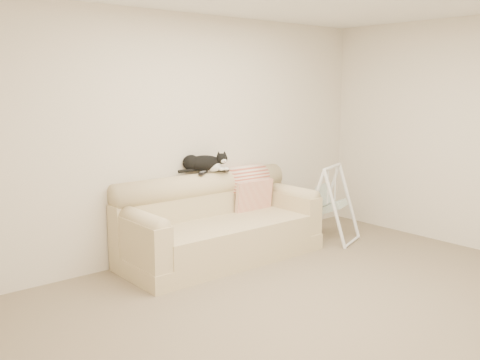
# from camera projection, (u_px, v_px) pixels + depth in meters

# --- Properties ---
(ground_plane) EXTENTS (5.00, 5.00, 0.00)m
(ground_plane) POSITION_uv_depth(u_px,v_px,m) (327.00, 304.00, 4.57)
(ground_plane) COLOR #6D5D4A
(ground_plane) RESTS_ON ground
(room_shell) EXTENTS (5.04, 4.04, 2.60)m
(room_shell) POSITION_uv_depth(u_px,v_px,m) (333.00, 125.00, 4.30)
(room_shell) COLOR beige
(room_shell) RESTS_ON ground
(sofa) EXTENTS (2.20, 0.93, 0.90)m
(sofa) POSITION_uv_depth(u_px,v_px,m) (217.00, 226.00, 5.76)
(sofa) COLOR #BDAF8F
(sofa) RESTS_ON ground
(remote_a) EXTENTS (0.18, 0.15, 0.03)m
(remote_a) POSITION_uv_depth(u_px,v_px,m) (203.00, 173.00, 5.81)
(remote_a) COLOR black
(remote_a) RESTS_ON sofa
(remote_b) EXTENTS (0.16, 0.15, 0.02)m
(remote_b) POSITION_uv_depth(u_px,v_px,m) (222.00, 170.00, 5.97)
(remote_b) COLOR black
(remote_b) RESTS_ON sofa
(tuxedo_cat) EXTENTS (0.57, 0.38, 0.23)m
(tuxedo_cat) POSITION_uv_depth(u_px,v_px,m) (204.00, 163.00, 5.86)
(tuxedo_cat) COLOR black
(tuxedo_cat) RESTS_ON sofa
(throw_blanket) EXTENTS (0.51, 0.38, 0.58)m
(throw_blanket) POSITION_uv_depth(u_px,v_px,m) (246.00, 182.00, 6.24)
(throw_blanket) COLOR #BD4E38
(throw_blanket) RESTS_ON sofa
(baby_swing) EXTENTS (0.73, 0.75, 0.92)m
(baby_swing) POSITION_uv_depth(u_px,v_px,m) (330.00, 203.00, 6.40)
(baby_swing) COLOR white
(baby_swing) RESTS_ON ground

